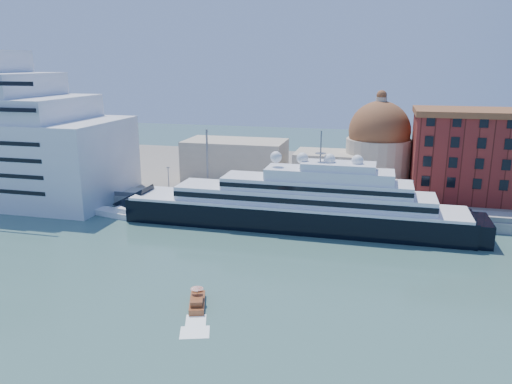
# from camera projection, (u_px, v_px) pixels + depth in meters

# --- Properties ---
(ground) EXTENTS (400.00, 400.00, 0.00)m
(ground) POSITION_uv_depth(u_px,v_px,m) (250.00, 263.00, 94.29)
(ground) COLOR #375F57
(ground) RESTS_ON ground
(quay) EXTENTS (180.00, 10.00, 2.50)m
(quay) POSITION_uv_depth(u_px,v_px,m) (285.00, 207.00, 125.87)
(quay) COLOR gray
(quay) RESTS_ON ground
(land) EXTENTS (260.00, 72.00, 2.00)m
(land) POSITION_uv_depth(u_px,v_px,m) (308.00, 174.00, 164.39)
(land) COLOR slate
(land) RESTS_ON ground
(quay_fence) EXTENTS (180.00, 0.10, 1.20)m
(quay_fence) POSITION_uv_depth(u_px,v_px,m) (281.00, 205.00, 121.18)
(quay_fence) COLOR slate
(quay_fence) RESTS_ON quay
(superyacht) EXTENTS (87.83, 12.18, 26.25)m
(superyacht) POSITION_uv_depth(u_px,v_px,m) (282.00, 207.00, 114.35)
(superyacht) COLOR black
(superyacht) RESTS_ON ground
(service_barge) EXTENTS (12.50, 6.52, 2.68)m
(service_barge) POSITION_uv_depth(u_px,v_px,m) (118.00, 213.00, 122.64)
(service_barge) COLOR white
(service_barge) RESTS_ON ground
(water_taxi) EXTENTS (4.29, 7.22, 3.25)m
(water_taxi) POSITION_uv_depth(u_px,v_px,m) (197.00, 302.00, 77.38)
(water_taxi) COLOR brown
(water_taxi) RESTS_ON ground
(warehouse) EXTENTS (43.00, 19.00, 23.25)m
(warehouse) POSITION_uv_depth(u_px,v_px,m) (499.00, 155.00, 127.26)
(warehouse) COLOR maroon
(warehouse) RESTS_ON land
(church) EXTENTS (66.00, 18.00, 25.50)m
(church) POSITION_uv_depth(u_px,v_px,m) (322.00, 154.00, 144.16)
(church) COLOR beige
(church) RESTS_ON land
(lamp_posts) EXTENTS (120.80, 2.40, 18.00)m
(lamp_posts) POSITION_uv_depth(u_px,v_px,m) (234.00, 173.00, 125.08)
(lamp_posts) COLOR slate
(lamp_posts) RESTS_ON quay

